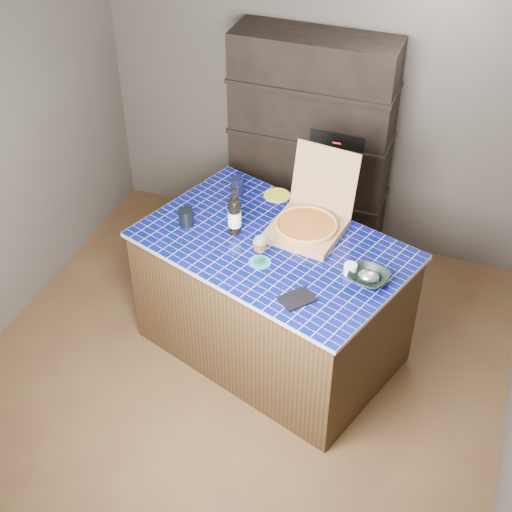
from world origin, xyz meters
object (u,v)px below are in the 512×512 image
at_px(mead_bottle, 235,215).
at_px(wine_glass, 260,244).
at_px(dvd_case, 297,299).
at_px(kitchen_island, 272,298).
at_px(pizza_box, 308,222).
at_px(bowl, 369,277).

relative_size(mead_bottle, wine_glass, 1.69).
height_order(wine_glass, dvd_case, wine_glass).
xyz_separation_m(kitchen_island, dvd_case, (0.30, -0.45, 0.47)).
distance_m(mead_bottle, dvd_case, 0.77).
distance_m(kitchen_island, pizza_box, 0.59).
height_order(pizza_box, bowl, pizza_box).
bearing_deg(dvd_case, mead_bottle, 178.83).
relative_size(dvd_case, bowl, 0.84).
xyz_separation_m(wine_glass, dvd_case, (0.32, -0.25, -0.13)).
distance_m(pizza_box, bowl, 0.60).
relative_size(kitchen_island, dvd_case, 9.92).
relative_size(kitchen_island, wine_glass, 9.77).
relative_size(pizza_box, mead_bottle, 1.77).
bearing_deg(dvd_case, wine_glass, -178.76).
xyz_separation_m(pizza_box, mead_bottle, (-0.44, -0.17, 0.06)).
relative_size(mead_bottle, dvd_case, 1.72).
bearing_deg(dvd_case, pizza_box, 140.96).
bearing_deg(pizza_box, dvd_case, -70.32).
distance_m(kitchen_island, mead_bottle, 0.65).
bearing_deg(bowl, kitchen_island, 167.11).
bearing_deg(dvd_case, kitchen_island, 162.88).
relative_size(wine_glass, dvd_case, 1.02).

